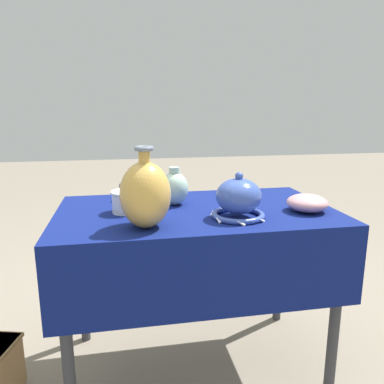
% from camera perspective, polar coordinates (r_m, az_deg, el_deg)
% --- Properties ---
extents(ground_plane, '(14.00, 14.00, 0.00)m').
position_cam_1_polar(ground_plane, '(1.93, 0.55, -24.41)').
color(ground_plane, gray).
extents(display_table, '(1.16, 0.68, 0.74)m').
position_cam_1_polar(display_table, '(1.60, 0.75, -5.76)').
color(display_table, '#38383D').
rests_on(display_table, ground_plane).
extents(vase_tall_bulbous, '(0.18, 0.18, 0.29)m').
position_cam_1_polar(vase_tall_bulbous, '(1.33, -7.13, -0.32)').
color(vase_tall_bulbous, gold).
rests_on(vase_tall_bulbous, display_table).
extents(vase_dome_bell, '(0.22, 0.22, 0.19)m').
position_cam_1_polar(vase_dome_bell, '(1.46, 7.09, -1.13)').
color(vase_dome_bell, '#3851A8').
rests_on(vase_dome_bell, display_table).
extents(mosaic_tile_box, '(0.13, 0.11, 0.08)m').
position_cam_1_polar(mosaic_tile_box, '(1.77, -8.90, 0.20)').
color(mosaic_tile_box, '#232328').
rests_on(mosaic_tile_box, display_table).
extents(jar_round_celadon, '(0.12, 0.12, 0.17)m').
position_cam_1_polar(jar_round_celadon, '(1.64, -2.70, 0.61)').
color(jar_round_celadon, '#A8CCB7').
rests_on(jar_round_celadon, display_table).
extents(cup_wide_porcelain, '(0.12, 0.12, 0.09)m').
position_cam_1_polar(cup_wide_porcelain, '(1.55, -10.04, -1.34)').
color(cup_wide_porcelain, white).
rests_on(cup_wide_porcelain, display_table).
extents(bowl_shallow_rose, '(0.17, 0.17, 0.07)m').
position_cam_1_polar(bowl_shallow_rose, '(1.62, 17.15, -1.60)').
color(bowl_shallow_rose, '#D19399').
rests_on(bowl_shallow_rose, display_table).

